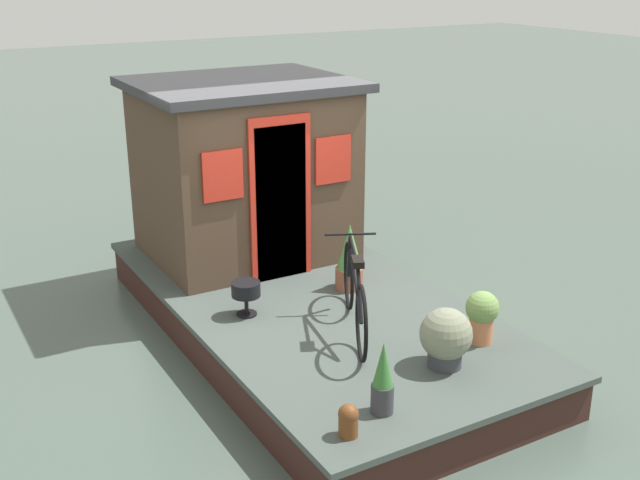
{
  "coord_description": "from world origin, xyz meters",
  "views": [
    {
      "loc": [
        -6.54,
        3.67,
        3.81
      ],
      "look_at": [
        -0.2,
        0.0,
        1.15
      ],
      "focal_mm": 44.2,
      "sensor_mm": 36.0,
      "label": 1
    }
  ],
  "objects_px": {
    "potted_plant_basil": "(349,258)",
    "bicycle": "(355,294)",
    "potted_plant_thyme": "(482,314)",
    "potted_plant_ivy": "(446,337)",
    "potted_plant_rosemary": "(383,380)",
    "charcoal_grill": "(246,291)",
    "houseboat_cabin": "(244,168)",
    "mooring_bollard": "(348,420)"
  },
  "relations": [
    {
      "from": "bicycle",
      "to": "charcoal_grill",
      "type": "xyz_separation_m",
      "value": [
        0.83,
        0.73,
        -0.13
      ]
    },
    {
      "from": "potted_plant_rosemary",
      "to": "potted_plant_ivy",
      "type": "bearing_deg",
      "value": -69.13
    },
    {
      "from": "bicycle",
      "to": "charcoal_grill",
      "type": "bearing_deg",
      "value": 41.19
    },
    {
      "from": "potted_plant_rosemary",
      "to": "charcoal_grill",
      "type": "distance_m",
      "value": 2.14
    },
    {
      "from": "bicycle",
      "to": "potted_plant_ivy",
      "type": "distance_m",
      "value": 1.02
    },
    {
      "from": "potted_plant_basil",
      "to": "mooring_bollard",
      "type": "distance_m",
      "value": 2.76
    },
    {
      "from": "potted_plant_thyme",
      "to": "potted_plant_basil",
      "type": "bearing_deg",
      "value": 13.12
    },
    {
      "from": "houseboat_cabin",
      "to": "charcoal_grill",
      "type": "xyz_separation_m",
      "value": [
        -1.6,
        0.75,
        -0.78
      ]
    },
    {
      "from": "mooring_bollard",
      "to": "potted_plant_thyme",
      "type": "bearing_deg",
      "value": -70.06
    },
    {
      "from": "houseboat_cabin",
      "to": "potted_plant_ivy",
      "type": "xyz_separation_m",
      "value": [
        -3.4,
        -0.29,
        -0.75
      ]
    },
    {
      "from": "potted_plant_thyme",
      "to": "potted_plant_basil",
      "type": "xyz_separation_m",
      "value": [
        1.66,
        0.39,
        0.06
      ]
    },
    {
      "from": "potted_plant_ivy",
      "to": "potted_plant_rosemary",
      "type": "bearing_deg",
      "value": 110.87
    },
    {
      "from": "potted_plant_basil",
      "to": "charcoal_grill",
      "type": "bearing_deg",
      "value": 92.63
    },
    {
      "from": "bicycle",
      "to": "potted_plant_rosemary",
      "type": "height_order",
      "value": "bicycle"
    },
    {
      "from": "bicycle",
      "to": "potted_plant_rosemary",
      "type": "bearing_deg",
      "value": 156.39
    },
    {
      "from": "charcoal_grill",
      "to": "mooring_bollard",
      "type": "distance_m",
      "value": 2.29
    },
    {
      "from": "charcoal_grill",
      "to": "mooring_bollard",
      "type": "bearing_deg",
      "value": 174.13
    },
    {
      "from": "bicycle",
      "to": "mooring_bollard",
      "type": "distance_m",
      "value": 1.75
    },
    {
      "from": "potted_plant_ivy",
      "to": "potted_plant_rosemary",
      "type": "relative_size",
      "value": 0.89
    },
    {
      "from": "potted_plant_basil",
      "to": "bicycle",
      "type": "bearing_deg",
      "value": 150.67
    },
    {
      "from": "bicycle",
      "to": "potted_plant_basil",
      "type": "distance_m",
      "value": 1.02
    },
    {
      "from": "potted_plant_basil",
      "to": "mooring_bollard",
      "type": "height_order",
      "value": "potted_plant_basil"
    },
    {
      "from": "potted_plant_ivy",
      "to": "charcoal_grill",
      "type": "bearing_deg",
      "value": 30.27
    },
    {
      "from": "charcoal_grill",
      "to": "mooring_bollard",
      "type": "xyz_separation_m",
      "value": [
        -2.27,
        0.23,
        -0.12
      ]
    },
    {
      "from": "potted_plant_ivy",
      "to": "mooring_bollard",
      "type": "xyz_separation_m",
      "value": [
        -0.48,
        1.28,
        -0.14
      ]
    },
    {
      "from": "houseboat_cabin",
      "to": "bicycle",
      "type": "relative_size",
      "value": 1.49
    },
    {
      "from": "bicycle",
      "to": "charcoal_grill",
      "type": "height_order",
      "value": "bicycle"
    },
    {
      "from": "houseboat_cabin",
      "to": "potted_plant_thyme",
      "type": "height_order",
      "value": "houseboat_cabin"
    },
    {
      "from": "potted_plant_rosemary",
      "to": "mooring_bollard",
      "type": "distance_m",
      "value": 0.45
    },
    {
      "from": "houseboat_cabin",
      "to": "bicycle",
      "type": "xyz_separation_m",
      "value": [
        -2.44,
        0.02,
        -0.65
      ]
    },
    {
      "from": "mooring_bollard",
      "to": "charcoal_grill",
      "type": "bearing_deg",
      "value": -5.87
    },
    {
      "from": "potted_plant_basil",
      "to": "houseboat_cabin",
      "type": "bearing_deg",
      "value": 17.22
    },
    {
      "from": "bicycle",
      "to": "mooring_bollard",
      "type": "bearing_deg",
      "value": 146.13
    },
    {
      "from": "potted_plant_rosemary",
      "to": "charcoal_grill",
      "type": "bearing_deg",
      "value": 4.4
    },
    {
      "from": "potted_plant_rosemary",
      "to": "charcoal_grill",
      "type": "xyz_separation_m",
      "value": [
        2.13,
        0.16,
        -0.03
      ]
    },
    {
      "from": "potted_plant_thyme",
      "to": "potted_plant_ivy",
      "type": "bearing_deg",
      "value": 108.78
    },
    {
      "from": "potted_plant_ivy",
      "to": "mooring_bollard",
      "type": "distance_m",
      "value": 1.37
    },
    {
      "from": "houseboat_cabin",
      "to": "mooring_bollard",
      "type": "xyz_separation_m",
      "value": [
        -3.87,
        0.99,
        -0.9
      ]
    },
    {
      "from": "potted_plant_rosemary",
      "to": "potted_plant_thyme",
      "type": "xyz_separation_m",
      "value": [
        0.53,
        -1.45,
        -0.01
      ]
    },
    {
      "from": "potted_plant_rosemary",
      "to": "mooring_bollard",
      "type": "height_order",
      "value": "potted_plant_rosemary"
    },
    {
      "from": "potted_plant_basil",
      "to": "charcoal_grill",
      "type": "relative_size",
      "value": 2.07
    },
    {
      "from": "potted_plant_ivy",
      "to": "potted_plant_basil",
      "type": "bearing_deg",
      "value": -5.69
    }
  ]
}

